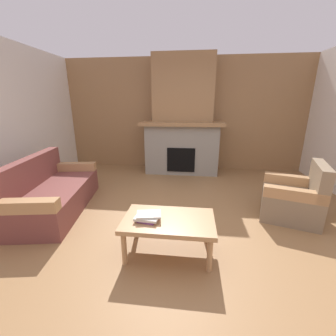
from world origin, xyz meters
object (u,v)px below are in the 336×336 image
object	(u,v)px
armchair	(294,199)
coffee_table	(169,223)
couch	(52,193)
fireplace	(182,124)

from	to	relation	value
armchair	coffee_table	world-z (taller)	armchair
couch	coffee_table	world-z (taller)	couch
fireplace	couch	world-z (taller)	fireplace
fireplace	armchair	xyz separation A→B (m)	(1.77, -2.11, -0.87)
coffee_table	fireplace	bearing A→B (deg)	90.42
fireplace	coffee_table	bearing A→B (deg)	-89.58
fireplace	couch	distance (m)	3.14
armchair	coffee_table	size ratio (longest dim) A/B	0.96
couch	armchair	bearing A→B (deg)	3.27
fireplace	armchair	size ratio (longest dim) A/B	2.83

